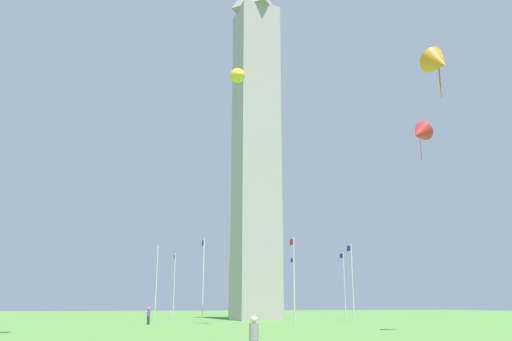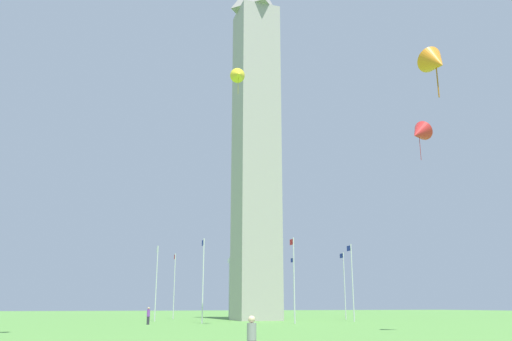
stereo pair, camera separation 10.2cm
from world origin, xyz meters
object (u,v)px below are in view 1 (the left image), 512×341
(flagpole_nw, at_px, (294,285))
(person_gray_shirt, at_px, (254,341))
(flagpole_ne, at_px, (174,283))
(flagpole_se, at_px, (203,276))
(flagpole_s, at_px, (294,276))
(obelisk_monument, at_px, (256,134))
(flagpole_w, at_px, (344,283))
(flagpole_n, at_px, (229,285))
(kite_red_delta, at_px, (419,133))
(flagpole_e, at_px, (156,280))
(person_purple_shirt, at_px, (148,316))
(kite_orange_delta, at_px, (438,63))
(flagpole_sw, at_px, (352,279))
(kite_yellow_delta, at_px, (239,75))

(flagpole_nw, relative_size, person_gray_shirt, 5.81)
(flagpole_ne, relative_size, flagpole_se, 1.00)
(flagpole_nw, bearing_deg, flagpole_s, 157.50)
(obelisk_monument, xyz_separation_m, flagpole_ne, (9.43, 9.38, -20.80))
(flagpole_nw, bearing_deg, flagpole_w, -157.50)
(obelisk_monument, bearing_deg, flagpole_n, 0.00)
(flagpole_se, xyz_separation_m, kite_red_delta, (-25.54, -11.11, 9.86))
(obelisk_monument, xyz_separation_m, flagpole_e, (0.05, 13.26, -20.80))
(flagpole_ne, bearing_deg, flagpole_w, -112.50)
(person_purple_shirt, xyz_separation_m, kite_orange_delta, (-43.90, -3.07, 8.47))
(flagpole_n, height_order, kite_red_delta, kite_red_delta)
(flagpole_n, distance_m, flagpole_sw, 24.51)
(flagpole_se, xyz_separation_m, kite_yellow_delta, (-10.78, -0.72, 19.86))
(flagpole_ne, distance_m, flagpole_se, 18.76)
(person_gray_shirt, relative_size, kite_orange_delta, 0.92)
(flagpole_n, height_order, person_purple_shirt, flagpole_n)
(flagpole_e, distance_m, flagpole_nw, 24.51)
(kite_orange_delta, height_order, kite_red_delta, kite_red_delta)
(flagpole_ne, bearing_deg, flagpole_se, 180.00)
(flagpole_ne, xyz_separation_m, person_gray_shirt, (-59.13, 7.41, -4.27))
(flagpole_ne, distance_m, flagpole_nw, 18.76)
(flagpole_sw, relative_size, person_gray_shirt, 5.81)
(flagpole_sw, distance_m, person_purple_shirt, 25.17)
(flagpole_s, bearing_deg, person_purple_shirt, 81.10)
(obelisk_monument, bearing_deg, flagpole_ne, 44.84)
(obelisk_monument, xyz_separation_m, flagpole_s, (-13.21, 0.00, -20.80))
(flagpole_s, distance_m, flagpole_nw, 24.51)
(kite_orange_delta, xyz_separation_m, kite_red_delta, (19.84, -14.07, 5.58))
(flagpole_nw, distance_m, kite_orange_delta, 67.84)
(obelisk_monument, bearing_deg, flagpole_e, 89.77)
(flagpole_se, relative_size, person_gray_shirt, 5.81)
(flagpole_se, distance_m, kite_orange_delta, 45.67)
(flagpole_s, distance_m, kite_yellow_delta, 22.73)
(flagpole_e, relative_size, flagpole_se, 1.00)
(flagpole_ne, distance_m, flagpole_w, 24.51)
(flagpole_s, bearing_deg, flagpole_n, -0.00)
(flagpole_n, height_order, flagpole_s, same)
(person_gray_shirt, bearing_deg, kite_yellow_delta, 21.88)
(obelisk_monument, height_order, flagpole_ne, obelisk_monument)
(flagpole_ne, xyz_separation_m, flagpole_w, (-9.38, -22.64, 0.00))
(flagpole_n, bearing_deg, flagpole_ne, 112.50)
(flagpole_s, bearing_deg, kite_orange_delta, 163.44)
(flagpole_n, bearing_deg, flagpole_s, 180.00)
(flagpole_w, relative_size, flagpole_nw, 1.00)
(kite_orange_delta, bearing_deg, flagpole_w, -25.06)
(flagpole_n, height_order, flagpole_ne, same)
(flagpole_e, xyz_separation_m, flagpole_w, (-0.00, -26.53, 0.00))
(flagpole_sw, bearing_deg, flagpole_se, 90.00)
(flagpole_s, xyz_separation_m, flagpole_sw, (3.88, -9.38, 0.00))
(obelisk_monument, xyz_separation_m, flagpole_nw, (9.43, -9.38, -20.80))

